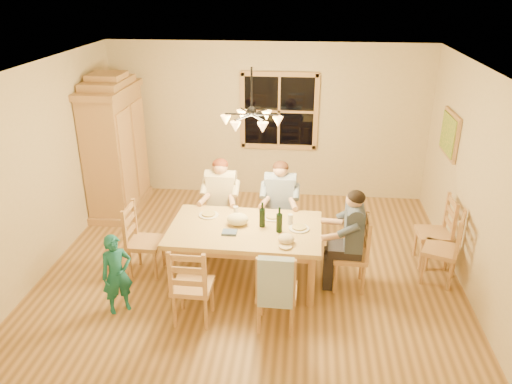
# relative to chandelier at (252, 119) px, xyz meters

# --- Properties ---
(floor) EXTENTS (5.50, 5.50, 0.00)m
(floor) POSITION_rel_chandelier_xyz_m (0.00, 0.00, -2.08)
(floor) COLOR brown
(floor) RESTS_ON ground
(ceiling) EXTENTS (5.50, 5.00, 0.02)m
(ceiling) POSITION_rel_chandelier_xyz_m (0.00, 0.00, 0.62)
(ceiling) COLOR white
(ceiling) RESTS_ON wall_back
(wall_back) EXTENTS (5.50, 0.02, 2.70)m
(wall_back) POSITION_rel_chandelier_xyz_m (0.00, 2.50, -0.73)
(wall_back) COLOR #CBBB90
(wall_back) RESTS_ON floor
(wall_left) EXTENTS (0.02, 5.00, 2.70)m
(wall_left) POSITION_rel_chandelier_xyz_m (-2.75, 0.00, -0.73)
(wall_left) COLOR #CBBB90
(wall_left) RESTS_ON floor
(wall_right) EXTENTS (0.02, 5.00, 2.70)m
(wall_right) POSITION_rel_chandelier_xyz_m (2.75, 0.00, -0.73)
(wall_right) COLOR #CBBB90
(wall_right) RESTS_ON floor
(window) EXTENTS (1.30, 0.06, 1.30)m
(window) POSITION_rel_chandelier_xyz_m (0.20, 2.47, -0.53)
(window) COLOR black
(window) RESTS_ON wall_back
(painting) EXTENTS (0.06, 0.78, 0.64)m
(painting) POSITION_rel_chandelier_xyz_m (2.71, 1.20, -0.48)
(painting) COLOR #9C7443
(painting) RESTS_ON wall_right
(chandelier) EXTENTS (0.77, 0.68, 0.71)m
(chandelier) POSITION_rel_chandelier_xyz_m (0.00, 0.00, 0.00)
(chandelier) COLOR black
(chandelier) RESTS_ON ceiling
(armoire) EXTENTS (0.66, 1.40, 2.30)m
(armoire) POSITION_rel_chandelier_xyz_m (-2.42, 1.60, -1.02)
(armoire) COLOR #9C7443
(armoire) RESTS_ON floor
(dining_table) EXTENTS (1.93, 1.20, 0.76)m
(dining_table) POSITION_rel_chandelier_xyz_m (-0.05, -0.35, -1.42)
(dining_table) COLOR tan
(dining_table) RESTS_ON floor
(chair_far_left) EXTENTS (0.45, 0.43, 0.99)m
(chair_far_left) POSITION_rel_chandelier_xyz_m (-0.51, 0.56, -1.77)
(chair_far_left) COLOR tan
(chair_far_left) RESTS_ON floor
(chair_far_right) EXTENTS (0.45, 0.43, 0.99)m
(chair_far_right) POSITION_rel_chandelier_xyz_m (0.34, 0.55, -1.77)
(chair_far_right) COLOR tan
(chair_far_right) RESTS_ON floor
(chair_near_left) EXTENTS (0.45, 0.43, 0.99)m
(chair_near_left) POSITION_rel_chandelier_xyz_m (-0.54, -1.24, -1.77)
(chair_near_left) COLOR tan
(chair_near_left) RESTS_ON floor
(chair_near_right) EXTENTS (0.45, 0.43, 0.99)m
(chair_near_right) POSITION_rel_chandelier_xyz_m (0.41, -1.26, -1.77)
(chair_near_right) COLOR tan
(chair_near_right) RESTS_ON floor
(chair_end_left) EXTENTS (0.43, 0.45, 0.99)m
(chair_end_left) POSITION_rel_chandelier_xyz_m (-1.38, -0.33, -1.77)
(chair_end_left) COLOR tan
(chair_end_left) RESTS_ON floor
(chair_end_right) EXTENTS (0.43, 0.45, 0.99)m
(chair_end_right) POSITION_rel_chandelier_xyz_m (1.28, -0.38, -1.77)
(chair_end_right) COLOR tan
(chair_end_right) RESTS_ON floor
(adult_woman) EXTENTS (0.40, 0.43, 0.87)m
(adult_woman) POSITION_rel_chandelier_xyz_m (-0.51, 0.56, -1.24)
(adult_woman) COLOR beige
(adult_woman) RESTS_ON floor
(adult_plaid_man) EXTENTS (0.40, 0.43, 0.87)m
(adult_plaid_man) POSITION_rel_chandelier_xyz_m (0.34, 0.55, -1.24)
(adult_plaid_man) COLOR #2E4B7F
(adult_plaid_man) RESTS_ON floor
(adult_slate_man) EXTENTS (0.43, 0.40, 0.87)m
(adult_slate_man) POSITION_rel_chandelier_xyz_m (1.28, -0.38, -1.24)
(adult_slate_man) COLOR #3A465E
(adult_slate_man) RESTS_ON floor
(towel) EXTENTS (0.38, 0.11, 0.58)m
(towel) POSITION_rel_chandelier_xyz_m (0.41, -1.45, -1.38)
(towel) COLOR #93ACC7
(towel) RESTS_ON chair_near_right
(wine_bottle_a) EXTENTS (0.08, 0.08, 0.33)m
(wine_bottle_a) POSITION_rel_chandelier_xyz_m (0.16, -0.30, -1.15)
(wine_bottle_a) COLOR black
(wine_bottle_a) RESTS_ON dining_table
(wine_bottle_b) EXTENTS (0.08, 0.08, 0.33)m
(wine_bottle_b) POSITION_rel_chandelier_xyz_m (0.38, -0.41, -1.15)
(wine_bottle_b) COLOR black
(wine_bottle_b) RESTS_ON dining_table
(plate_woman) EXTENTS (0.26, 0.26, 0.02)m
(plate_woman) POSITION_rel_chandelier_xyz_m (-0.57, -0.07, -1.31)
(plate_woman) COLOR white
(plate_woman) RESTS_ON dining_table
(plate_plaid) EXTENTS (0.26, 0.26, 0.02)m
(plate_plaid) POSITION_rel_chandelier_xyz_m (0.28, -0.05, -1.31)
(plate_plaid) COLOR white
(plate_plaid) RESTS_ON dining_table
(plate_slate) EXTENTS (0.26, 0.26, 0.02)m
(plate_slate) POSITION_rel_chandelier_xyz_m (0.63, -0.33, -1.31)
(plate_slate) COLOR white
(plate_slate) RESTS_ON dining_table
(wine_glass_a) EXTENTS (0.06, 0.06, 0.14)m
(wine_glass_a) POSITION_rel_chandelier_xyz_m (-0.21, -0.04, -1.25)
(wine_glass_a) COLOR silver
(wine_glass_a) RESTS_ON dining_table
(wine_glass_b) EXTENTS (0.06, 0.06, 0.14)m
(wine_glass_b) POSITION_rel_chandelier_xyz_m (0.51, -0.20, -1.25)
(wine_glass_b) COLOR silver
(wine_glass_b) RESTS_ON dining_table
(cap) EXTENTS (0.20, 0.20, 0.11)m
(cap) POSITION_rel_chandelier_xyz_m (0.48, -0.69, -1.26)
(cap) COLOR beige
(cap) RESTS_ON dining_table
(napkin) EXTENTS (0.18, 0.14, 0.03)m
(napkin) POSITION_rel_chandelier_xyz_m (-0.22, -0.53, -1.30)
(napkin) COLOR #485C84
(napkin) RESTS_ON dining_table
(cloth_bundle) EXTENTS (0.28, 0.22, 0.15)m
(cloth_bundle) POSITION_rel_chandelier_xyz_m (-0.15, -0.28, -1.24)
(cloth_bundle) COLOR beige
(cloth_bundle) RESTS_ON dining_table
(child) EXTENTS (0.43, 0.41, 1.00)m
(child) POSITION_rel_chandelier_xyz_m (-1.46, -1.16, -1.58)
(child) COLOR #186B6E
(child) RESTS_ON floor
(chair_spare_front) EXTENTS (0.55, 0.56, 0.99)m
(chair_spare_front) POSITION_rel_chandelier_xyz_m (2.45, -0.13, -1.77)
(chair_spare_front) COLOR tan
(chair_spare_front) RESTS_ON floor
(chair_spare_back) EXTENTS (0.43, 0.45, 0.99)m
(chair_spare_back) POSITION_rel_chandelier_xyz_m (2.45, 0.31, -1.77)
(chair_spare_back) COLOR tan
(chair_spare_back) RESTS_ON floor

